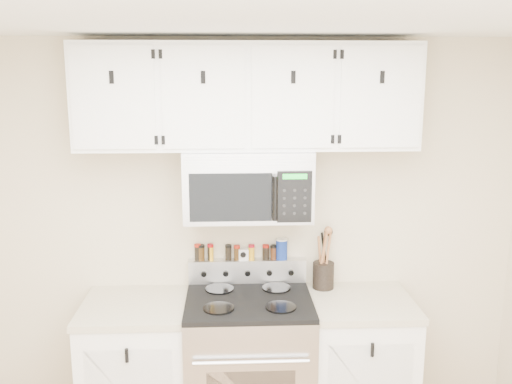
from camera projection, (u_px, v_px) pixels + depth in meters
back_wall at (247, 236)px, 3.69m from camera, size 3.50×0.01×2.50m
ceiling at (264, 3)px, 1.73m from camera, size 3.50×3.50×0.01m
range at (249, 368)px, 3.54m from camera, size 0.76×0.65×1.10m
base_cabinet_left at (138, 373)px, 3.53m from camera, size 0.64×0.62×0.92m
base_cabinet_right at (358, 367)px, 3.60m from camera, size 0.64×0.62×0.92m
microwave at (248, 184)px, 3.43m from camera, size 0.76×0.44×0.42m
upper_cabinets at (247, 96)px, 3.34m from camera, size 2.00×0.35×0.62m
utensil_crock at (323, 273)px, 3.67m from camera, size 0.14×0.14×0.40m
kitchen_timer at (243, 254)px, 3.68m from camera, size 0.07×0.06×0.07m
salt_canister at (282, 249)px, 3.68m from camera, size 0.08×0.08×0.14m
spice_jar_0 at (198, 252)px, 3.66m from camera, size 0.04×0.04×0.11m
spice_jar_1 at (201, 252)px, 3.66m from camera, size 0.05×0.05×0.10m
spice_jar_2 at (210, 252)px, 3.66m from camera, size 0.04×0.04×0.11m
spice_jar_3 at (211, 252)px, 3.67m from camera, size 0.04×0.04×0.10m
spice_jar_4 at (228, 252)px, 3.67m from camera, size 0.04×0.04×0.10m
spice_jar_5 at (237, 253)px, 3.67m from camera, size 0.04×0.04×0.10m
spice_jar_6 at (251, 252)px, 3.68m from camera, size 0.04×0.04×0.10m
spice_jar_7 at (266, 252)px, 3.68m from camera, size 0.04×0.04×0.10m
spice_jar_8 at (274, 252)px, 3.69m from camera, size 0.04×0.04×0.09m
spice_jar_9 at (282, 252)px, 3.69m from camera, size 0.04×0.04×0.09m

